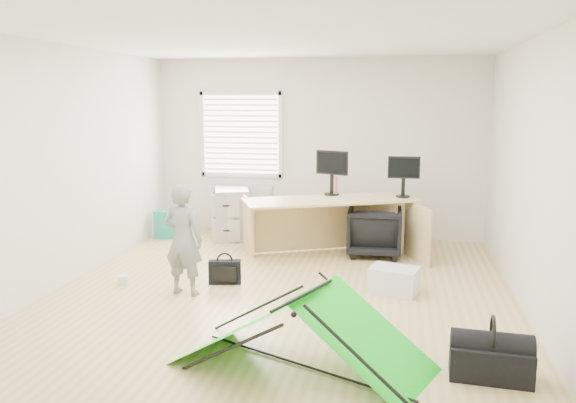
% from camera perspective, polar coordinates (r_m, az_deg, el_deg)
% --- Properties ---
extents(ground, '(5.50, 5.50, 0.00)m').
position_cam_1_polar(ground, '(6.22, -0.72, -9.30)').
color(ground, tan).
rests_on(ground, ground).
extents(back_wall, '(5.00, 0.02, 2.70)m').
position_cam_1_polar(back_wall, '(8.60, 3.03, 5.40)').
color(back_wall, silver).
rests_on(back_wall, ground).
extents(window, '(1.20, 0.06, 1.20)m').
position_cam_1_polar(window, '(8.79, -4.81, 6.79)').
color(window, silver).
rests_on(window, back_wall).
extents(radiator, '(1.00, 0.12, 0.60)m').
position_cam_1_polar(radiator, '(8.89, -4.77, -0.32)').
color(radiator, silver).
rests_on(radiator, back_wall).
extents(desk, '(2.40, 1.63, 0.79)m').
position_cam_1_polar(desk, '(7.55, 4.32, -2.67)').
color(desk, tan).
rests_on(desk, ground).
extents(filing_cabinet, '(0.67, 0.78, 0.76)m').
position_cam_1_polar(filing_cabinet, '(8.56, -5.69, -1.22)').
color(filing_cabinet, '#A6A8AB').
rests_on(filing_cabinet, ground).
extents(monitor_left, '(0.48, 0.26, 0.45)m').
position_cam_1_polar(monitor_left, '(7.75, 4.48, 2.32)').
color(monitor_left, black).
rests_on(monitor_left, desk).
extents(monitor_right, '(0.43, 0.11, 0.41)m').
position_cam_1_polar(monitor_right, '(7.71, 11.64, 1.93)').
color(monitor_right, black).
rests_on(monitor_right, desk).
extents(keyboard, '(0.43, 0.26, 0.02)m').
position_cam_1_polar(keyboard, '(7.73, 6.92, 0.64)').
color(keyboard, beige).
rests_on(keyboard, desk).
extents(thermos, '(0.09, 0.09, 0.25)m').
position_cam_1_polar(thermos, '(7.78, 4.79, 1.60)').
color(thermos, '#BB6972').
rests_on(thermos, desk).
extents(office_chair, '(0.72, 0.74, 0.66)m').
position_cam_1_polar(office_chair, '(7.69, 8.78, -3.00)').
color(office_chair, black).
rests_on(office_chair, ground).
extents(person, '(0.48, 0.35, 1.22)m').
position_cam_1_polar(person, '(6.13, -10.58, -3.82)').
color(person, gray).
rests_on(person, ground).
extents(kite, '(2.10, 1.54, 0.60)m').
position_cam_1_polar(kite, '(4.51, 1.54, -13.07)').
color(kite, '#13CE1A').
rests_on(kite, ground).
extents(storage_crate, '(0.58, 0.47, 0.28)m').
position_cam_1_polar(storage_crate, '(6.30, 10.71, -7.86)').
color(storage_crate, silver).
rests_on(storage_crate, ground).
extents(tote_bag, '(0.36, 0.18, 0.42)m').
position_cam_1_polar(tote_bag, '(8.74, -12.24, -2.32)').
color(tote_bag, '#1E8C77').
rests_on(tote_bag, ground).
extents(laptop_bag, '(0.38, 0.19, 0.27)m').
position_cam_1_polar(laptop_bag, '(6.53, -6.43, -7.14)').
color(laptop_bag, black).
rests_on(laptop_bag, ground).
extents(white_box, '(0.13, 0.13, 0.10)m').
position_cam_1_polar(white_box, '(6.77, -16.40, -7.64)').
color(white_box, silver).
rests_on(white_box, ground).
extents(duffel_bag, '(0.62, 0.34, 0.26)m').
position_cam_1_polar(duffel_bag, '(4.68, 19.88, -15.07)').
color(duffel_bag, black).
rests_on(duffel_bag, ground).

